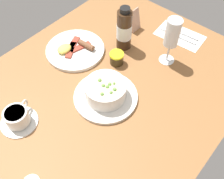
# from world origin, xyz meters

# --- Properties ---
(ground_plane) EXTENTS (1.10, 0.84, 0.03)m
(ground_plane) POSITION_xyz_m (0.00, 0.00, -0.01)
(ground_plane) COLOR brown
(porridge_bowl) EXTENTS (0.23, 0.23, 0.08)m
(porridge_bowl) POSITION_xyz_m (-0.02, -0.03, 0.03)
(porridge_bowl) COLOR silver
(porridge_bowl) RESTS_ON ground_plane
(cutlery_setting) EXTENTS (0.13, 0.21, 0.01)m
(cutlery_setting) POSITION_xyz_m (0.43, -0.05, 0.00)
(cutlery_setting) COLOR silver
(cutlery_setting) RESTS_ON ground_plane
(coffee_cup) EXTENTS (0.13, 0.12, 0.06)m
(coffee_cup) POSITION_xyz_m (-0.28, 0.12, 0.03)
(coffee_cup) COLOR silver
(coffee_cup) RESTS_ON ground_plane
(wine_glass) EXTENTS (0.06, 0.06, 0.19)m
(wine_glass) POSITION_xyz_m (0.27, -0.09, 0.13)
(wine_glass) COLOR white
(wine_glass) RESTS_ON ground_plane
(jam_jar) EXTENTS (0.05, 0.05, 0.05)m
(jam_jar) POSITION_xyz_m (0.13, 0.05, 0.03)
(jam_jar) COLOR #352914
(jam_jar) RESTS_ON ground_plane
(sauce_bottle_brown) EXTENTS (0.06, 0.06, 0.19)m
(sauce_bottle_brown) POSITION_xyz_m (0.22, 0.09, 0.09)
(sauce_bottle_brown) COLOR #382314
(sauce_bottle_brown) RESTS_ON ground_plane
(breakfast_plate) EXTENTS (0.24, 0.24, 0.04)m
(breakfast_plate) POSITION_xyz_m (0.07, 0.22, 0.01)
(breakfast_plate) COLOR silver
(breakfast_plate) RESTS_ON ground_plane
(menu_card) EXTENTS (0.05, 0.04, 0.10)m
(menu_card) POSITION_xyz_m (0.34, 0.13, 0.05)
(menu_card) COLOR tan
(menu_card) RESTS_ON ground_plane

